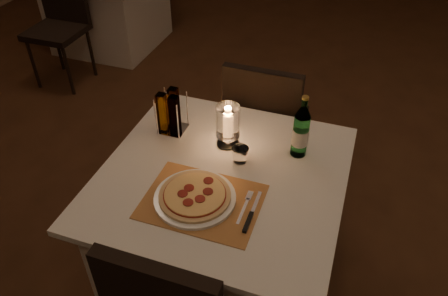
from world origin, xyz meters
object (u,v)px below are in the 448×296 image
(water_bottle, at_px, (301,132))
(hurricane_candle, at_px, (228,123))
(tumbler, at_px, (240,155))
(chair_far, at_px, (264,117))
(main_table, at_px, (223,231))
(plate, at_px, (195,198))
(neighbor_table_left, at_px, (109,7))
(pizza, at_px, (195,195))

(water_bottle, bearing_deg, hurricane_candle, -173.18)
(tumbler, bearing_deg, chair_far, 94.30)
(main_table, xyz_separation_m, plate, (-0.05, -0.18, 0.38))
(hurricane_candle, relative_size, neighbor_table_left, 0.20)
(tumbler, xyz_separation_m, hurricane_candle, (-0.09, 0.10, 0.08))
(main_table, distance_m, tumbler, 0.42)
(chair_far, xyz_separation_m, water_bottle, (0.27, -0.49, 0.31))
(plate, bearing_deg, chair_far, 86.80)
(water_bottle, bearing_deg, chair_far, 119.18)
(water_bottle, bearing_deg, main_table, -139.79)
(main_table, height_order, pizza, pizza)
(pizza, bearing_deg, plate, -137.70)
(water_bottle, relative_size, hurricane_candle, 1.46)
(main_table, xyz_separation_m, chair_far, (0.00, 0.71, 0.18))
(neighbor_table_left, bearing_deg, tumbler, -47.30)
(main_table, bearing_deg, pizza, -105.50)
(water_bottle, height_order, neighbor_table_left, water_bottle)
(chair_far, height_order, tumbler, chair_far)
(chair_far, distance_m, water_bottle, 0.64)
(chair_far, distance_m, plate, 0.92)
(water_bottle, xyz_separation_m, hurricane_candle, (-0.31, -0.04, -0.00))
(tumbler, distance_m, water_bottle, 0.27)
(water_bottle, bearing_deg, plate, -128.11)
(tumbler, relative_size, water_bottle, 0.25)
(pizza, xyz_separation_m, neighbor_table_left, (-1.90, 2.44, -0.39))
(chair_far, height_order, water_bottle, water_bottle)
(pizza, relative_size, hurricane_candle, 1.39)
(tumbler, height_order, neighbor_table_left, tumbler)
(pizza, distance_m, hurricane_candle, 0.38)
(neighbor_table_left, bearing_deg, hurricane_candle, -47.29)
(tumbler, distance_m, neighbor_table_left, 2.97)
(plate, xyz_separation_m, water_bottle, (0.32, 0.41, 0.11))
(main_table, relative_size, chair_far, 1.11)
(plate, distance_m, water_bottle, 0.53)
(chair_far, height_order, hurricane_candle, hurricane_candle)
(pizza, bearing_deg, hurricane_candle, 88.67)
(pizza, bearing_deg, chair_far, 86.81)
(plate, relative_size, tumbler, 4.42)
(main_table, xyz_separation_m, water_bottle, (0.27, 0.23, 0.48))
(main_table, relative_size, plate, 3.12)
(pizza, relative_size, neighbor_table_left, 0.28)
(chair_far, relative_size, pizza, 3.21)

